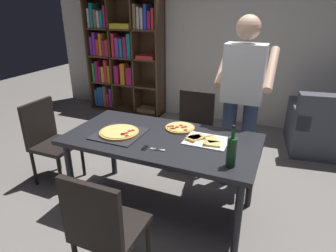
% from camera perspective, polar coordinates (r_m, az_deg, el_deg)
% --- Properties ---
extents(ground_plane, '(12.00, 12.00, 0.00)m').
position_cam_1_polar(ground_plane, '(2.95, -1.18, -15.59)').
color(ground_plane, gray).
extents(back_wall, '(6.40, 0.10, 2.80)m').
position_cam_1_polar(back_wall, '(4.82, 11.94, 17.13)').
color(back_wall, silver).
rests_on(back_wall, ground_plane).
extents(dining_table, '(1.69, 0.86, 0.75)m').
position_cam_1_polar(dining_table, '(2.58, -1.30, -3.76)').
color(dining_table, '#232328').
rests_on(dining_table, ground_plane).
extents(chair_near_camera, '(0.42, 0.42, 0.90)m').
position_cam_1_polar(chair_near_camera, '(2.01, -12.58, -18.64)').
color(chair_near_camera, black).
rests_on(chair_near_camera, ground_plane).
extents(chair_far_side, '(0.42, 0.42, 0.90)m').
position_cam_1_polar(chair_far_side, '(3.43, 4.99, 0.09)').
color(chair_far_side, black).
rests_on(chair_far_side, ground_plane).
extents(chair_left_end, '(0.42, 0.42, 0.90)m').
position_cam_1_polar(chair_left_end, '(3.37, -22.36, -2.04)').
color(chair_left_end, black).
rests_on(chair_left_end, ground_plane).
extents(bookshelf, '(1.40, 0.35, 1.95)m').
position_cam_1_polar(bookshelf, '(5.34, -8.94, 13.31)').
color(bookshelf, '#513823').
rests_on(bookshelf, ground_plane).
extents(person_serving_pizza, '(0.55, 0.54, 1.75)m').
position_cam_1_polar(person_serving_pizza, '(2.95, 14.30, 5.71)').
color(person_serving_pizza, '#38476B').
rests_on(person_serving_pizza, ground_plane).
extents(pepperoni_pizza_on_tray, '(0.41, 0.41, 0.04)m').
position_cam_1_polar(pepperoni_pizza_on_tray, '(2.64, -9.55, -1.31)').
color(pepperoni_pizza_on_tray, '#2D2D33').
rests_on(pepperoni_pizza_on_tray, dining_table).
extents(pizza_slices_on_towel, '(0.36, 0.28, 0.03)m').
position_cam_1_polar(pizza_slices_on_towel, '(2.49, 7.20, -2.78)').
color(pizza_slices_on_towel, white).
rests_on(pizza_slices_on_towel, dining_table).
extents(wine_bottle, '(0.07, 0.07, 0.32)m').
position_cam_1_polar(wine_bottle, '(2.10, 12.35, -4.86)').
color(wine_bottle, '#194723').
rests_on(wine_bottle, dining_table).
extents(kitchen_scissors, '(0.20, 0.09, 0.01)m').
position_cam_1_polar(kitchen_scissors, '(2.35, -3.67, -4.39)').
color(kitchen_scissors, silver).
rests_on(kitchen_scissors, dining_table).
extents(second_pizza_plain, '(0.28, 0.28, 0.03)m').
position_cam_1_polar(second_pizza_plain, '(2.72, 2.37, -0.33)').
color(second_pizza_plain, tan).
rests_on(second_pizza_plain, dining_table).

